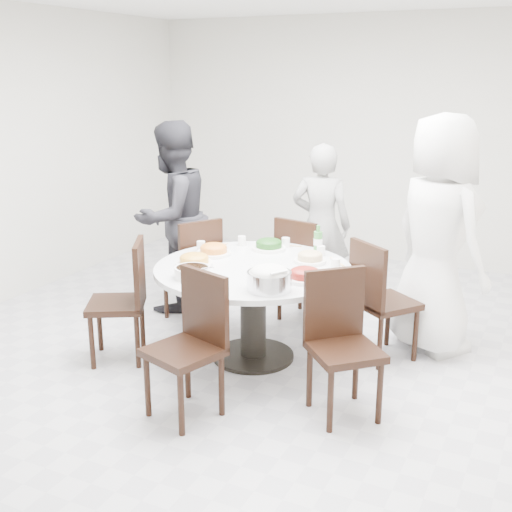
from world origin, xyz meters
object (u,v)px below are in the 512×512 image
at_px(dining_table, 253,313).
at_px(chair_ne, 386,300).
at_px(chair_nw, 191,269).
at_px(soup_bowl, 192,272).
at_px(diner_right, 438,236).
at_px(rice_bowl, 269,281).
at_px(chair_sw, 116,302).
at_px(chair_s, 183,348).
at_px(chair_se, 345,348).
at_px(chair_n, 306,268).
at_px(diner_middle, 321,225).
at_px(beverage_bottle, 318,240).
at_px(diner_left, 172,217).

relative_size(dining_table, chair_ne, 1.58).
distance_m(chair_nw, soup_bowl, 1.13).
xyz_separation_m(diner_right, soup_bowl, (-1.48, -1.24, -0.15)).
xyz_separation_m(chair_nw, diner_right, (2.06, 0.33, 0.47)).
bearing_deg(rice_bowl, chair_sw, -178.18).
height_order(chair_s, diner_right, diner_right).
xyz_separation_m(chair_nw, chair_sw, (-0.08, -0.96, 0.00)).
height_order(chair_nw, chair_se, same).
bearing_deg(soup_bowl, chair_sw, -176.10).
bearing_deg(chair_s, diner_right, 73.67).
height_order(chair_n, diner_middle, diner_middle).
bearing_deg(chair_ne, beverage_bottle, 29.97).
relative_size(chair_se, diner_right, 0.50).
height_order(chair_nw, chair_s, same).
height_order(diner_right, beverage_bottle, diner_right).
height_order(chair_n, diner_left, diner_left).
bearing_deg(chair_ne, diner_right, -93.07).
xyz_separation_m(chair_n, rice_bowl, (0.28, -1.40, 0.34)).
xyz_separation_m(chair_ne, chair_se, (-0.00, -0.98, 0.00)).
bearing_deg(chair_n, chair_sw, 66.39).
bearing_deg(diner_left, beverage_bottle, 94.14).
relative_size(chair_ne, chair_nw, 1.00).
bearing_deg(soup_bowl, dining_table, 57.86).
relative_size(chair_se, beverage_bottle, 3.97).
bearing_deg(chair_se, chair_ne, 46.36).
xyz_separation_m(dining_table, soup_bowl, (-0.27, -0.43, 0.41)).
bearing_deg(dining_table, diner_left, 149.39).
distance_m(chair_sw, rice_bowl, 1.32).
height_order(chair_se, beverage_bottle, beverage_bottle).
bearing_deg(chair_n, diner_left, 23.23).
bearing_deg(rice_bowl, chair_nw, 142.37).
distance_m(dining_table, chair_n, 0.96).
bearing_deg(diner_middle, diner_right, 144.78).
bearing_deg(diner_left, dining_table, 69.62).
bearing_deg(soup_bowl, chair_se, -4.40).
bearing_deg(chair_sw, diner_middle, 123.39).
bearing_deg(dining_table, diner_middle, 88.98).
bearing_deg(chair_nw, diner_left, -95.17).
relative_size(diner_right, diner_left, 1.08).
relative_size(dining_table, chair_n, 1.58).
xyz_separation_m(dining_table, chair_ne, (0.92, 0.46, 0.10)).
bearing_deg(diner_right, chair_s, 93.55).
height_order(chair_ne, chair_se, same).
bearing_deg(soup_bowl, beverage_bottle, 58.59).
xyz_separation_m(chair_nw, rice_bowl, (1.19, -0.92, 0.34)).
height_order(dining_table, chair_nw, chair_nw).
bearing_deg(chair_s, chair_n, 105.82).
relative_size(chair_nw, diner_left, 0.54).
bearing_deg(chair_sw, beverage_bottle, 99.37).
relative_size(chair_ne, chair_s, 1.00).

